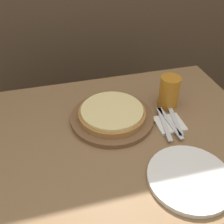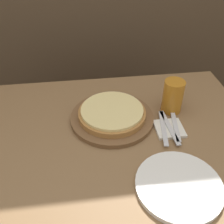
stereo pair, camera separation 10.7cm
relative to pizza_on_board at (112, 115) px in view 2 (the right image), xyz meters
The scene contains 8 objects.
dining_table 0.41m from the pizza_on_board, 77.98° to the right, with size 1.12×0.86×0.74m.
pizza_on_board is the anchor object (origin of this frame).
beer_glass 0.27m from the pizza_on_board, ahead, with size 0.09×0.09×0.14m.
dinner_plate 0.40m from the pizza_on_board, 65.24° to the right, with size 0.28×0.28×0.02m.
napkin_stack 0.24m from the pizza_on_board, 23.24° to the right, with size 0.11×0.11×0.01m.
fork 0.21m from the pizza_on_board, 25.88° to the right, with size 0.05×0.20×0.00m.
dinner_knife 0.24m from the pizza_on_board, 23.24° to the right, with size 0.03×0.21×0.00m.
spoon 0.26m from the pizza_on_board, 21.06° to the right, with size 0.05×0.17×0.00m.
Camera 2 is at (-0.13, -0.74, 1.45)m, focal length 42.00 mm.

